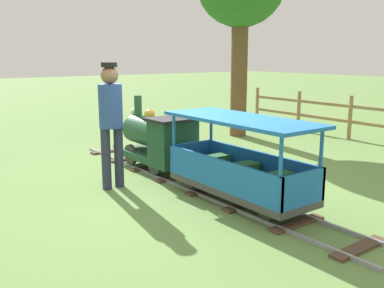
{
  "coord_description": "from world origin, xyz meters",
  "views": [
    {
      "loc": [
        -3.36,
        -4.45,
        1.71
      ],
      "look_at": [
        0.0,
        0.08,
        0.55
      ],
      "focal_mm": 40.66,
      "sensor_mm": 36.0,
      "label": 1
    }
  ],
  "objects": [
    {
      "name": "conductor_person",
      "position": [
        -0.93,
        0.55,
        0.96
      ],
      "size": [
        0.3,
        0.3,
        1.62
      ],
      "color": "#282D47",
      "rests_on": "ground_plane"
    },
    {
      "name": "ground_plane",
      "position": [
        0.0,
        0.0,
        0.0
      ],
      "size": [
        60.0,
        60.0,
        0.0
      ],
      "primitive_type": "plane",
      "color": "#608442"
    },
    {
      "name": "track",
      "position": [
        0.0,
        0.06,
        0.02
      ],
      "size": [
        0.71,
        5.7,
        0.04
      ],
      "color": "gray",
      "rests_on": "ground_plane"
    },
    {
      "name": "locomotive",
      "position": [
        0.0,
        0.92,
        0.48
      ],
      "size": [
        0.67,
        1.45,
        1.05
      ],
      "color": "#1E472D",
      "rests_on": "ground_plane"
    },
    {
      "name": "passenger_car",
      "position": [
        0.0,
        -0.84,
        0.42
      ],
      "size": [
        0.77,
        2.0,
        0.97
      ],
      "color": "#3F3F3F",
      "rests_on": "ground_plane"
    },
    {
      "name": "fence_section",
      "position": [
        4.53,
        0.06,
        0.48
      ],
      "size": [
        0.08,
        6.78,
        0.9
      ],
      "color": "#93754C",
      "rests_on": "ground_plane"
    }
  ]
}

